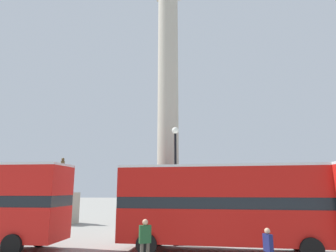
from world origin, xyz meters
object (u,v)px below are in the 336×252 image
at_px(bus_b, 224,203).
at_px(pedestrian_by_plinth, 145,239).
at_px(equestrian_statue, 60,204).
at_px(street_lamp, 175,179).
at_px(pedestrian_near_lamp, 268,249).
at_px(monument_column, 168,130).

bearing_deg(bus_b, pedestrian_by_plinth, -134.73).
distance_m(equestrian_statue, street_lamp, 15.23).
xyz_separation_m(street_lamp, pedestrian_near_lamp, (3.81, -5.52, -2.72)).
bearing_deg(monument_column, pedestrian_by_plinth, -90.57).
xyz_separation_m(bus_b, equestrian_statue, (-14.00, 11.60, -0.58)).
relative_size(bus_b, street_lamp, 1.58).
bearing_deg(street_lamp, bus_b, -34.20).
relative_size(monument_column, bus_b, 1.95).
distance_m(monument_column, pedestrian_near_lamp, 12.38).
bearing_deg(pedestrian_by_plinth, monument_column, 62.27).
xyz_separation_m(monument_column, pedestrian_near_lamp, (4.64, -9.49, -6.46)).
bearing_deg(pedestrian_near_lamp, monument_column, -174.31).
bearing_deg(street_lamp, pedestrian_near_lamp, -55.39).
xyz_separation_m(monument_column, street_lamp, (0.83, -3.97, -3.74)).
distance_m(bus_b, pedestrian_by_plinth, 4.77).
bearing_deg(pedestrian_by_plinth, pedestrian_near_lamp, -36.43).
bearing_deg(pedestrian_near_lamp, pedestrian_by_plinth, -119.63).
distance_m(pedestrian_near_lamp, pedestrian_by_plinth, 4.79).
relative_size(bus_b, pedestrian_by_plinth, 5.79).
relative_size(bus_b, pedestrian_near_lamp, 6.51).
bearing_deg(street_lamp, monument_column, 101.76).
bearing_deg(street_lamp, equestrian_statue, 139.24).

